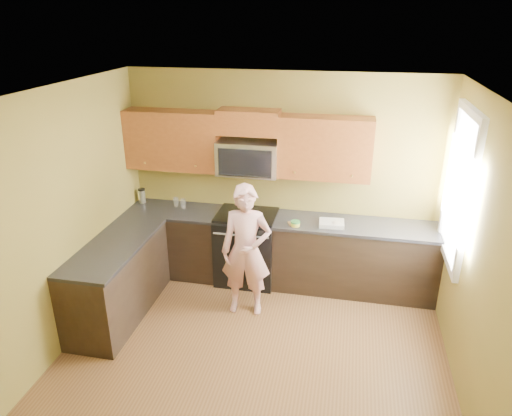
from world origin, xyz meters
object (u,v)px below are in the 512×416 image
(stove, at_px, (247,247))
(travel_mug, at_px, (143,202))
(woman, at_px, (246,251))
(frying_pan, at_px, (242,219))
(microwave, at_px, (248,174))
(butter_tub, at_px, (295,226))

(stove, relative_size, travel_mug, 4.73)
(travel_mug, bearing_deg, woman, -27.74)
(frying_pan, relative_size, travel_mug, 2.51)
(woman, bearing_deg, stove, 97.93)
(stove, xyz_separation_m, microwave, (0.00, 0.12, 0.97))
(woman, distance_m, travel_mug, 1.87)
(microwave, height_order, frying_pan, microwave)
(frying_pan, bearing_deg, woman, -82.90)
(butter_tub, height_order, travel_mug, travel_mug)
(frying_pan, height_order, travel_mug, travel_mug)
(microwave, bearing_deg, stove, -90.00)
(frying_pan, relative_size, butter_tub, 4.47)
(microwave, xyz_separation_m, woman, (0.15, -0.83, -0.65))
(microwave, bearing_deg, frying_pan, -93.31)
(stove, height_order, microwave, microwave)
(travel_mug, bearing_deg, stove, -6.17)
(woman, height_order, butter_tub, woman)
(stove, relative_size, microwave, 1.25)
(microwave, distance_m, woman, 1.07)
(frying_pan, distance_m, butter_tub, 0.67)
(stove, bearing_deg, butter_tub, -15.54)
(microwave, distance_m, butter_tub, 0.89)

